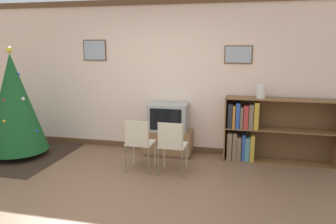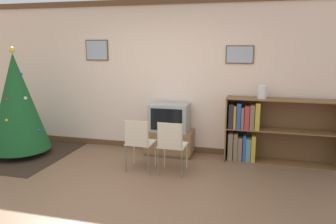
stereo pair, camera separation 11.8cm
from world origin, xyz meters
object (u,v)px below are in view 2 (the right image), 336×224
at_px(tv_console, 169,142).
at_px(bookshelf, 260,131).
at_px(christmas_tree, 17,102).
at_px(folding_chair_left, 139,142).
at_px(folding_chair_right, 171,144).
at_px(television, 169,117).
at_px(vase, 262,92).

distance_m(tv_console, bookshelf, 1.57).
bearing_deg(tv_console, christmas_tree, -165.23).
xyz_separation_m(folding_chair_left, bookshelf, (1.80, 0.93, 0.05)).
distance_m(folding_chair_left, folding_chair_right, 0.51).
bearing_deg(folding_chair_left, folding_chair_right, 0.00).
distance_m(television, bookshelf, 1.55).
distance_m(folding_chair_right, vase, 1.72).
relative_size(christmas_tree, tv_console, 2.26).
bearing_deg(christmas_tree, folding_chair_left, -5.05).
height_order(television, folding_chair_right, television).
distance_m(folding_chair_right, bookshelf, 1.58).
xyz_separation_m(christmas_tree, tv_console, (2.55, 0.67, -0.72)).
height_order(christmas_tree, vase, christmas_tree).
bearing_deg(television, christmas_tree, -165.28).
distance_m(christmas_tree, bookshelf, 4.18).
bearing_deg(tv_console, folding_chair_left, -106.37).
relative_size(folding_chair_left, vase, 3.71).
relative_size(folding_chair_right, vase, 3.71).
bearing_deg(bookshelf, folding_chair_right, -144.22).
relative_size(tv_console, bookshelf, 0.47).
height_order(folding_chair_left, folding_chair_right, same).
height_order(folding_chair_right, bookshelf, bookshelf).
distance_m(christmas_tree, folding_chair_right, 2.86).
xyz_separation_m(christmas_tree, folding_chair_right, (2.81, -0.20, -0.47)).
bearing_deg(folding_chair_right, bookshelf, 35.78).
bearing_deg(christmas_tree, folding_chair_right, -4.13).
height_order(television, bookshelf, bookshelf).
bearing_deg(vase, tv_console, -178.96).
height_order(television, folding_chair_left, television).
bearing_deg(folding_chair_left, christmas_tree, 174.95).
distance_m(television, folding_chair_right, 0.94).
xyz_separation_m(television, folding_chair_left, (-0.26, -0.87, -0.21)).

